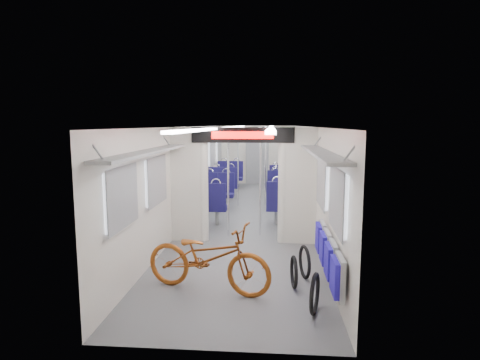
{
  "coord_description": "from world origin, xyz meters",
  "views": [
    {
      "loc": [
        0.56,
        -9.88,
        2.36
      ],
      "look_at": [
        -0.07,
        -1.79,
        1.23
      ],
      "focal_mm": 30.0,
      "sensor_mm": 36.0,
      "label": 1
    }
  ],
  "objects": [
    {
      "name": "carriage",
      "position": [
        0.0,
        -0.27,
        1.5
      ],
      "size": [
        12.0,
        12.02,
        2.31
      ],
      "color": "#515456",
      "rests_on": "ground"
    },
    {
      "name": "bicycle",
      "position": [
        -0.32,
        -4.48,
        0.49
      ],
      "size": [
        1.99,
        1.14,
        0.99
      ],
      "primitive_type": "imported",
      "rotation": [
        0.0,
        0.0,
        1.3
      ],
      "color": "#934715",
      "rests_on": "ground"
    },
    {
      "name": "flip_bench",
      "position": [
        1.35,
        -4.48,
        0.58
      ],
      "size": [
        0.12,
        2.09,
        0.5
      ],
      "color": "gray",
      "rests_on": "carriage"
    },
    {
      "name": "bike_hoop_a",
      "position": [
        1.12,
        -5.08,
        0.24
      ],
      "size": [
        0.19,
        0.53,
        0.53
      ],
      "primitive_type": "torus",
      "rotation": [
        1.57,
        0.0,
        1.29
      ],
      "color": "black",
      "rests_on": "ground"
    },
    {
      "name": "bike_hoop_b",
      "position": [
        0.9,
        -4.29,
        0.22
      ],
      "size": [
        0.1,
        0.48,
        0.48
      ],
      "primitive_type": "torus",
      "rotation": [
        1.57,
        0.0,
        1.67
      ],
      "color": "black",
      "rests_on": "ground"
    },
    {
      "name": "bike_hoop_c",
      "position": [
        1.09,
        -3.9,
        0.24
      ],
      "size": [
        0.16,
        0.52,
        0.52
      ],
      "primitive_type": "torus",
      "rotation": [
        1.57,
        0.0,
        1.79
      ],
      "color": "black",
      "rests_on": "ground"
    },
    {
      "name": "seat_bay_near_left",
      "position": [
        -0.93,
        0.17,
        0.56
      ],
      "size": [
        0.93,
        2.16,
        1.13
      ],
      "color": "#120E3E",
      "rests_on": "ground"
    },
    {
      "name": "seat_bay_near_right",
      "position": [
        0.93,
        0.37,
        0.58
      ],
      "size": [
        0.96,
        2.32,
        1.18
      ],
      "color": "#120E3E",
      "rests_on": "ground"
    },
    {
      "name": "seat_bay_far_left",
      "position": [
        -0.93,
        3.55,
        0.56
      ],
      "size": [
        0.94,
        2.21,
        1.14
      ],
      "color": "#120E3E",
      "rests_on": "ground"
    },
    {
      "name": "seat_bay_far_right",
      "position": [
        0.93,
        3.12,
        0.52
      ],
      "size": [
        0.88,
        1.91,
        1.05
      ],
      "color": "#120E3E",
      "rests_on": "ground"
    },
    {
      "name": "stanchion_near_left",
      "position": [
        -0.33,
        -1.63,
        1.15
      ],
      "size": [
        0.04,
        0.04,
        2.3
      ],
      "primitive_type": "cylinder",
      "color": "silver",
      "rests_on": "ground"
    },
    {
      "name": "stanchion_near_right",
      "position": [
        0.33,
        -1.53,
        1.15
      ],
      "size": [
        0.04,
        0.04,
        2.3
      ],
      "primitive_type": "cylinder",
      "color": "silver",
      "rests_on": "ground"
    },
    {
      "name": "stanchion_far_left",
      "position": [
        -0.39,
        1.52,
        1.15
      ],
      "size": [
        0.04,
        0.04,
        2.3
      ],
      "primitive_type": "cylinder",
      "color": "silver",
      "rests_on": "ground"
    },
    {
      "name": "stanchion_far_right",
      "position": [
        0.39,
        1.76,
        1.15
      ],
      "size": [
        0.04,
        0.04,
        2.3
      ],
      "primitive_type": "cylinder",
      "color": "silver",
      "rests_on": "ground"
    }
  ]
}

